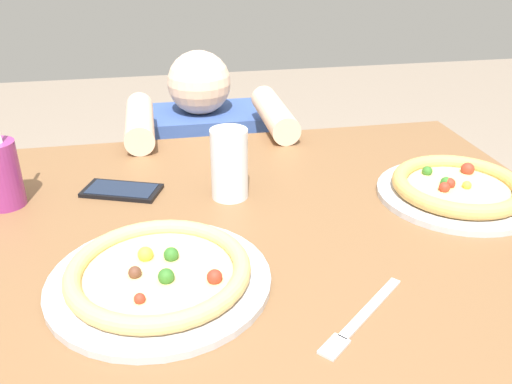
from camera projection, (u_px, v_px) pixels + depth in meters
name	position (u px, v px, depth m)	size (l,w,h in m)	color
dining_table	(258.00, 277.00, 1.02)	(1.16, 0.91, 0.75)	brown
pizza_near	(159.00, 274.00, 0.80)	(0.33, 0.33, 0.04)	#B7B7BC
pizza_far	(458.00, 188.00, 1.06)	(0.31, 0.31, 0.04)	#B7B7BC
drink_cup_colored	(0.00, 174.00, 1.01)	(0.07, 0.07, 0.22)	#8C2D72
water_cup_clear	(229.00, 163.00, 1.03)	(0.07, 0.07, 0.14)	silver
fork	(360.00, 319.00, 0.74)	(0.16, 0.15, 0.00)	silver
cell_phone	(122.00, 190.00, 1.08)	(0.17, 0.12, 0.01)	black
diner_seated	(205.00, 208.00, 1.74)	(0.41, 0.52, 0.90)	#333847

